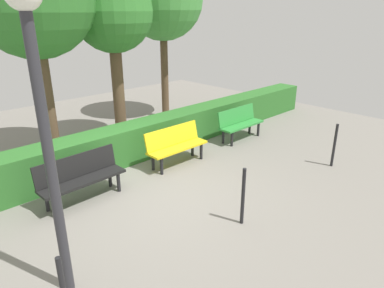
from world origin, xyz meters
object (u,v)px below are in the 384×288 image
object	(u,v)px
bench_yellow	(176,144)
tree_near	(163,0)
tree_mid	(112,14)
bench_green	(240,122)
bench_black	(81,176)
lamp_post	(38,90)

from	to	relation	value
bench_yellow	tree_near	xyz separation A→B (m)	(-2.30, -3.10, 3.14)
tree_mid	bench_yellow	bearing A→B (deg)	89.44
tree_near	bench_yellow	bearing A→B (deg)	53.42
bench_green	tree_near	world-z (taller)	tree_near
bench_green	bench_black	world-z (taller)	same
bench_yellow	tree_mid	xyz separation A→B (m)	(-0.02, -2.27, 2.76)
bench_yellow	bench_green	bearing A→B (deg)	-178.82
bench_black	tree_mid	size ratio (longest dim) A/B	0.37
bench_yellow	tree_mid	world-z (taller)	tree_mid
tree_mid	bench_black	bearing A→B (deg)	44.08
bench_black	tree_mid	xyz separation A→B (m)	(-2.36, -2.29, 2.76)
bench_yellow	lamp_post	xyz separation A→B (m)	(3.55, 1.97, 2.08)
bench_green	lamp_post	xyz separation A→B (m)	(5.91, 2.00, 2.08)
bench_black	tree_near	distance (m)	6.41
bench_green	bench_black	distance (m)	4.70
bench_yellow	lamp_post	distance (m)	4.56
bench_black	bench_yellow	bearing A→B (deg)	178.86
bench_green	bench_yellow	world-z (taller)	bench_green
tree_mid	lamp_post	bearing A→B (deg)	49.82
bench_black	lamp_post	distance (m)	3.09
bench_green	tree_mid	world-z (taller)	tree_mid
bench_yellow	tree_mid	distance (m)	3.57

